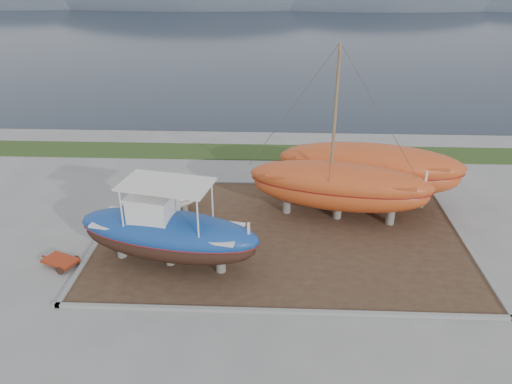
# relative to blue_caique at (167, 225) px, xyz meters

# --- Properties ---
(ground) EXTENTS (140.00, 140.00, 0.00)m
(ground) POSITION_rel_blue_caique_xyz_m (5.11, -1.12, -2.10)
(ground) COLOR gray
(ground) RESTS_ON ground
(dirt_patch) EXTENTS (18.00, 12.00, 0.06)m
(dirt_patch) POSITION_rel_blue_caique_xyz_m (5.11, 2.88, -2.07)
(dirt_patch) COLOR #422D1E
(dirt_patch) RESTS_ON ground
(curb_frame) EXTENTS (18.60, 12.60, 0.15)m
(curb_frame) POSITION_rel_blue_caique_xyz_m (5.11, 2.88, -2.03)
(curb_frame) COLOR gray
(curb_frame) RESTS_ON ground
(grass_strip) EXTENTS (44.00, 3.00, 0.08)m
(grass_strip) POSITION_rel_blue_caique_xyz_m (5.11, 14.38, -2.06)
(grass_strip) COLOR #284219
(grass_strip) RESTS_ON ground
(sea) EXTENTS (260.00, 100.00, 0.04)m
(sea) POSITION_rel_blue_caique_xyz_m (5.11, 68.88, -2.10)
(sea) COLOR #182230
(sea) RESTS_ON ground
(mountain_ridge) EXTENTS (200.00, 36.00, 20.00)m
(mountain_ridge) POSITION_rel_blue_caique_xyz_m (5.11, 123.88, -2.10)
(mountain_ridge) COLOR #333D49
(mountain_ridge) RESTS_ON ground
(blue_caique) EXTENTS (8.85, 4.34, 4.08)m
(blue_caique) POSITION_rel_blue_caique_xyz_m (0.00, 0.00, 0.00)
(blue_caique) COLOR #184497
(blue_caique) RESTS_ON dirt_patch
(white_dinghy) EXTENTS (4.50, 3.05, 1.27)m
(white_dinghy) POSITION_rel_blue_caique_xyz_m (-1.41, 4.79, -1.41)
(white_dinghy) COLOR white
(white_dinghy) RESTS_ON dirt_patch
(orange_sailboat) EXTENTS (9.96, 4.58, 9.20)m
(orange_sailboat) POSITION_rel_blue_caique_xyz_m (8.13, 4.74, 2.56)
(orange_sailboat) COLOR #BD491D
(orange_sailboat) RESTS_ON dirt_patch
(orange_bare_hull) EXTENTS (10.59, 4.69, 3.35)m
(orange_bare_hull) POSITION_rel_blue_caique_xyz_m (10.03, 6.79, -0.37)
(orange_bare_hull) COLOR #BD491D
(orange_bare_hull) RESTS_ON dirt_patch
(red_trailer) EXTENTS (2.58, 1.98, 0.33)m
(red_trailer) POSITION_rel_blue_caique_xyz_m (-5.03, -0.31, -1.94)
(red_trailer) COLOR #AB3113
(red_trailer) RESTS_ON ground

